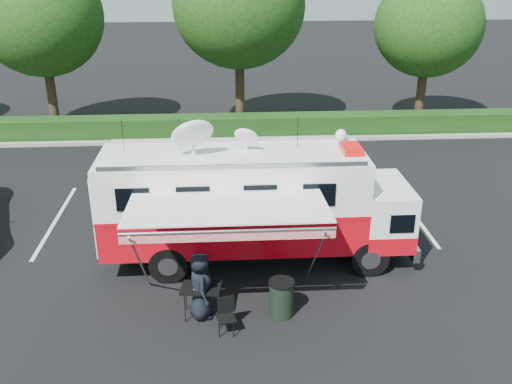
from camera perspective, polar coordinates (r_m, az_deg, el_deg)
ground_plane at (r=16.63m, az=0.11°, el=-6.71°), size 120.00×120.00×0.00m
back_border at (r=27.59m, az=0.79°, el=16.27°), size 60.00×6.14×8.87m
stall_lines at (r=19.27m, az=-1.95°, el=-2.32°), size 24.12×5.50×0.01m
command_truck at (r=15.82m, az=-0.16°, el=-1.13°), size 8.63×2.37×4.14m
awning at (r=13.19m, az=-2.87°, el=-2.07°), size 4.71×2.45×2.85m
person at (r=14.34m, az=-5.43°, el=-12.23°), size 0.68×0.92×1.73m
folding_table at (r=13.95m, az=-5.53°, el=-9.60°), size 1.03×0.79×0.81m
folding_chair at (r=13.54m, az=-3.03°, el=-11.91°), size 0.49×0.51×0.87m
trash_bin at (r=14.06m, az=2.55°, el=-10.57°), size 0.64×0.64×0.95m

